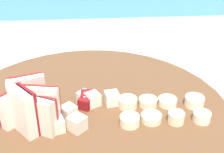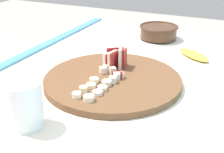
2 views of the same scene
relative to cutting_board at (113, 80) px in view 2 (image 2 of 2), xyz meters
name	(u,v)px [view 2 (image 2 of 2)]	position (x,y,z in m)	size (l,w,h in m)	color
cutting_board	(113,80)	(0.00, 0.00, 0.00)	(0.42, 0.42, 0.02)	brown
apple_wedge_fan	(116,59)	(-0.08, -0.02, 0.04)	(0.08, 0.07, 0.07)	maroon
apple_dice_pile	(113,73)	(-0.01, 0.00, 0.02)	(0.10, 0.09, 0.02)	white
banana_slice_rows	(93,89)	(0.11, -0.01, 0.02)	(0.13, 0.07, 0.02)	#F4EAC6
ceramic_bowl	(158,31)	(-0.49, 0.00, 0.02)	(0.17, 0.17, 0.06)	#4C2D1E
banana_peel	(194,55)	(-0.33, 0.19, 0.00)	(0.15, 0.06, 0.02)	gold
small_jar	(25,105)	(0.29, -0.09, 0.05)	(0.08, 0.08, 0.11)	white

